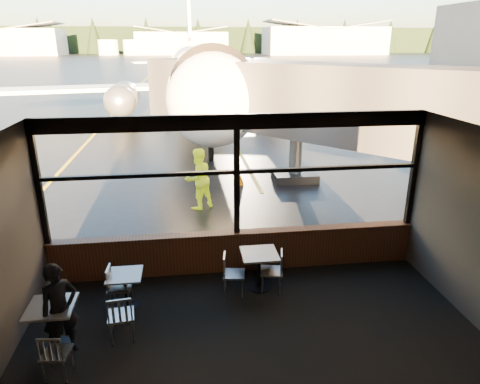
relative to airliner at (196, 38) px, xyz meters
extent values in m
plane|color=black|center=(-0.02, 99.14, -5.13)|extent=(520.00, 520.00, 0.00)
cube|color=black|center=(-0.02, -23.86, -5.12)|extent=(8.00, 6.00, 0.01)
cube|color=#38332D|center=(-0.02, -23.86, -1.63)|extent=(8.00, 6.00, 0.04)
cube|color=#582E1A|center=(-0.02, -20.86, -4.68)|extent=(8.00, 0.28, 0.90)
cube|color=black|center=(-0.02, -20.86, -1.78)|extent=(8.00, 0.18, 0.30)
cube|color=black|center=(-3.97, -20.86, -2.93)|extent=(0.12, 0.12, 2.60)
cube|color=black|center=(-0.02, -20.86, -2.93)|extent=(0.12, 0.12, 2.60)
cube|color=black|center=(3.93, -20.86, -2.93)|extent=(0.12, 0.12, 2.60)
cube|color=black|center=(-0.02, -20.86, -2.83)|extent=(8.00, 0.10, 0.08)
imported|color=black|center=(-3.17, -23.16, -4.33)|extent=(0.70, 0.63, 1.60)
imported|color=#BFF219|center=(-0.70, -16.89, -4.19)|extent=(1.15, 1.09, 1.88)
cone|color=#F95607|center=(0.84, -14.77, -4.89)|extent=(0.35, 0.35, 0.48)
cone|color=#F06207|center=(-3.99, -1.12, -4.90)|extent=(0.33, 0.33, 0.46)
cylinder|color=silver|center=(-30.02, 161.14, -2.13)|extent=(8.00, 8.00, 6.00)
cylinder|color=silver|center=(-20.02, 161.14, -2.13)|extent=(8.00, 8.00, 6.00)
cylinder|color=silver|center=(-10.02, 161.14, -2.13)|extent=(8.00, 8.00, 6.00)
cube|color=black|center=(-0.02, 189.14, 0.87)|extent=(360.00, 3.00, 12.00)
camera|label=1|loc=(-1.08, -29.32, -0.29)|focal=32.00mm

